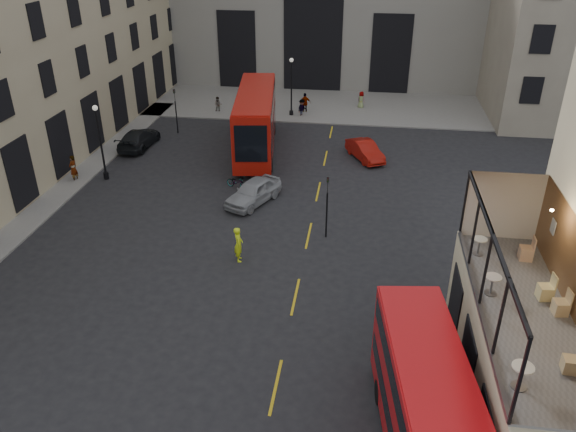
# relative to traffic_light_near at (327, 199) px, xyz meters

# --- Properties ---
(ground) EXTENTS (140.00, 140.00, 0.00)m
(ground) POSITION_rel_traffic_light_near_xyz_m (1.00, -12.00, -2.42)
(ground) COLOR black
(ground) RESTS_ON ground
(host_frontage) EXTENTS (3.00, 11.00, 4.50)m
(host_frontage) POSITION_rel_traffic_light_near_xyz_m (7.50, -12.00, -0.17)
(host_frontage) COLOR #BFB48F
(host_frontage) RESTS_ON ground
(cafe_floor) EXTENTS (3.00, 10.00, 0.10)m
(cafe_floor) POSITION_rel_traffic_light_near_xyz_m (7.50, -12.00, 2.12)
(cafe_floor) COLOR slate
(cafe_floor) RESTS_ON host_frontage
(pavement_far) EXTENTS (40.00, 12.00, 0.12)m
(pavement_far) POSITION_rel_traffic_light_near_xyz_m (-5.00, 26.00, -2.36)
(pavement_far) COLOR slate
(pavement_far) RESTS_ON ground
(traffic_light_near) EXTENTS (0.16, 0.20, 3.80)m
(traffic_light_near) POSITION_rel_traffic_light_near_xyz_m (0.00, 0.00, 0.00)
(traffic_light_near) COLOR black
(traffic_light_near) RESTS_ON ground
(traffic_light_far) EXTENTS (0.16, 0.20, 3.80)m
(traffic_light_far) POSITION_rel_traffic_light_near_xyz_m (-14.00, 16.00, 0.00)
(traffic_light_far) COLOR black
(traffic_light_far) RESTS_ON ground
(street_lamp_a) EXTENTS (0.36, 0.36, 5.33)m
(street_lamp_a) POSITION_rel_traffic_light_near_xyz_m (-16.00, 6.00, -0.03)
(street_lamp_a) COLOR black
(street_lamp_a) RESTS_ON ground
(street_lamp_b) EXTENTS (0.36, 0.36, 5.33)m
(street_lamp_b) POSITION_rel_traffic_light_near_xyz_m (-5.00, 22.00, -0.03)
(street_lamp_b) COLOR black
(street_lamp_b) RESTS_ON ground
(bus_near) EXTENTS (3.65, 10.51, 4.11)m
(bus_near) POSITION_rel_traffic_light_near_xyz_m (4.47, -15.34, -0.12)
(bus_near) COLOR #BA0C10
(bus_near) RESTS_ON ground
(bus_far) EXTENTS (4.29, 12.14, 4.74)m
(bus_far) POSITION_rel_traffic_light_near_xyz_m (-6.53, 12.84, 0.24)
(bus_far) COLOR #A8140B
(bus_far) RESTS_ON ground
(car_a) EXTENTS (3.53, 4.85, 1.53)m
(car_a) POSITION_rel_traffic_light_near_xyz_m (-4.98, 3.78, -1.66)
(car_a) COLOR #94979C
(car_a) RESTS_ON ground
(car_b) EXTENTS (3.24, 4.39, 1.38)m
(car_b) POSITION_rel_traffic_light_near_xyz_m (1.97, 12.29, -1.73)
(car_b) COLOR #9A1109
(car_b) RESTS_ON ground
(car_c) EXTENTS (2.22, 5.09, 1.46)m
(car_c) POSITION_rel_traffic_light_near_xyz_m (-16.00, 12.31, -1.70)
(car_c) COLOR black
(car_c) RESTS_ON ground
(bicycle) EXTENTS (1.74, 1.17, 0.86)m
(bicycle) POSITION_rel_traffic_light_near_xyz_m (-6.53, 5.79, -1.99)
(bicycle) COLOR gray
(bicycle) RESTS_ON ground
(cyclist) EXTENTS (0.64, 0.82, 1.98)m
(cyclist) POSITION_rel_traffic_light_near_xyz_m (-4.42, -3.14, -1.44)
(cyclist) COLOR #DCFA1A
(cyclist) RESTS_ON ground
(pedestrian_a) EXTENTS (0.84, 0.71, 1.52)m
(pedestrian_a) POSITION_rel_traffic_light_near_xyz_m (-11.96, 22.01, -1.66)
(pedestrian_a) COLOR gray
(pedestrian_a) RESTS_ON ground
(pedestrian_b) EXTENTS (1.04, 1.22, 1.63)m
(pedestrian_b) POSITION_rel_traffic_light_near_xyz_m (-4.00, 21.97, -1.61)
(pedestrian_b) COLOR gray
(pedestrian_b) RESTS_ON ground
(pedestrian_c) EXTENTS (1.18, 0.66, 1.90)m
(pedestrian_c) POSITION_rel_traffic_light_near_xyz_m (-3.85, 23.10, -1.48)
(pedestrian_c) COLOR gray
(pedestrian_c) RESTS_ON ground
(pedestrian_d) EXTENTS (0.97, 0.90, 1.66)m
(pedestrian_d) POSITION_rel_traffic_light_near_xyz_m (1.34, 25.27, -1.60)
(pedestrian_d) COLOR gray
(pedestrian_d) RESTS_ON ground
(pedestrian_e) EXTENTS (0.57, 0.77, 1.91)m
(pedestrian_e) POSITION_rel_traffic_light_near_xyz_m (-18.00, 5.35, -1.47)
(pedestrian_e) COLOR gray
(pedestrian_e) RESTS_ON ground
(cafe_table_near) EXTENTS (0.61, 0.61, 0.76)m
(cafe_table_near) POSITION_rel_traffic_light_near_xyz_m (6.54, -15.61, 2.68)
(cafe_table_near) COLOR white
(cafe_table_near) RESTS_ON cafe_floor
(cafe_table_mid) EXTENTS (0.58, 0.58, 0.72)m
(cafe_table_mid) POSITION_rel_traffic_light_near_xyz_m (6.54, -11.12, 2.65)
(cafe_table_mid) COLOR beige
(cafe_table_mid) RESTS_ON cafe_floor
(cafe_table_far) EXTENTS (0.55, 0.55, 0.69)m
(cafe_table_far) POSITION_rel_traffic_light_near_xyz_m (6.51, -8.46, 2.63)
(cafe_table_far) COLOR beige
(cafe_table_far) RESTS_ON cafe_floor
(cafe_chair_a) EXTENTS (0.46, 0.46, 0.88)m
(cafe_chair_a) POSITION_rel_traffic_light_near_xyz_m (8.13, -14.75, 2.44)
(cafe_chair_a) COLOR tan
(cafe_chair_a) RESTS_ON cafe_floor
(cafe_chair_b) EXTENTS (0.50, 0.50, 0.92)m
(cafe_chair_b) POSITION_rel_traffic_light_near_xyz_m (8.62, -11.96, 2.45)
(cafe_chair_b) COLOR tan
(cafe_chair_b) RESTS_ON cafe_floor
(cafe_chair_c) EXTENTS (0.52, 0.52, 0.96)m
(cafe_chair_c) POSITION_rel_traffic_light_near_xyz_m (8.34, -11.14, 2.47)
(cafe_chair_c) COLOR #DEC780
(cafe_chair_c) RESTS_ON cafe_floor
(cafe_chair_d) EXTENTS (0.50, 0.50, 0.97)m
(cafe_chair_d) POSITION_rel_traffic_light_near_xyz_m (8.27, -8.59, 2.47)
(cafe_chair_d) COLOR tan
(cafe_chair_d) RESTS_ON cafe_floor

